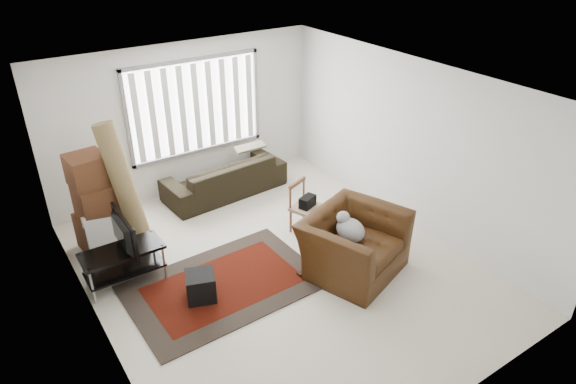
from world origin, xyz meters
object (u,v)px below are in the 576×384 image
Objects in this scene: side_chair at (306,205)px; armchair at (354,240)px; tv_stand at (123,259)px; moving_boxes at (96,206)px; sofa at (224,172)px.

side_chair is 0.50× the size of armchair.
armchair is at bearing -28.83° from tv_stand.
tv_stand is 1.11m from moving_boxes.
tv_stand is 2.88m from side_chair.
sofa is at bearing 83.93° from side_chair.
sofa reaches higher than side_chair.
moving_boxes reaches higher than sofa.
side_chair is (2.86, -0.31, 0.07)m from tv_stand.
tv_stand is 2.84m from sofa.
sofa is 2.64× the size of side_chair.
sofa is (2.38, 0.49, -0.29)m from moving_boxes.
moving_boxes is (-0.00, 1.06, 0.32)m from tv_stand.
armchair is (2.80, -1.54, 0.11)m from tv_stand.
moving_boxes is at bearing 133.60° from side_chair.
sofa is at bearing 78.62° from armchair.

